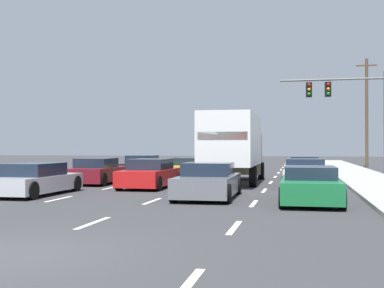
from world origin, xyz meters
name	(u,v)px	position (x,y,z in m)	size (l,w,h in m)	color
ground_plane	(223,175)	(0.00, 25.00, 0.00)	(140.00, 140.00, 0.00)	#333335
sidewalk_right	(372,181)	(8.51, 20.00, 0.07)	(3.13, 80.00, 0.14)	#9E9E99
sidewalk_left	(68,177)	(-8.51, 20.00, 0.07)	(3.13, 80.00, 0.14)	#9E9E99
lane_markings	(214,179)	(0.00, 21.19, 0.00)	(6.94, 57.00, 0.01)	silver
car_black	(142,166)	(-4.85, 22.86, 0.60)	(1.96, 4.38, 1.30)	black
car_maroon	(98,172)	(-4.92, 15.94, 0.59)	(1.98, 4.46, 1.27)	maroon
car_silver	(34,180)	(-5.05, 9.94, 0.57)	(2.00, 4.61, 1.21)	#B7BABF
car_yellow	(191,168)	(-1.54, 22.25, 0.56)	(1.94, 4.46, 1.18)	yellow
car_red	(150,174)	(-1.71, 14.18, 0.60)	(1.94, 4.59, 1.29)	red
box_truck	(234,144)	(1.62, 17.68, 1.99)	(2.63, 8.44, 3.40)	white
car_gray	(208,182)	(1.65, 10.12, 0.58)	(2.05, 4.44, 1.27)	slate
car_blue	(304,168)	(5.13, 23.03, 0.57)	(1.93, 4.32, 1.26)	#1E389E
car_white	(305,174)	(5.09, 15.74, 0.59)	(1.98, 4.18, 1.30)	white
car_green	(310,185)	(5.19, 9.30, 0.56)	(1.95, 4.66, 1.19)	#196B38
traffic_signal_mast	(341,98)	(7.50, 26.84, 5.03)	(6.78, 0.69, 6.73)	#595B56
utility_pole_far	(367,112)	(10.74, 39.81, 5.00)	(1.80, 0.28, 9.72)	brown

